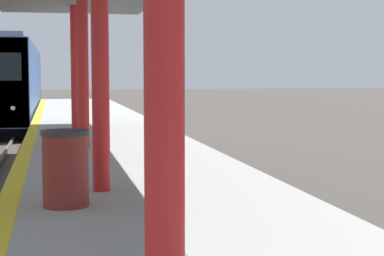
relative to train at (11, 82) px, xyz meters
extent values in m
cube|color=black|center=(0.00, 0.07, -1.89)|extent=(2.38, 20.86, 0.55)
cube|color=#33518C|center=(0.00, 0.07, 0.12)|extent=(2.80, 23.18, 3.46)
cube|color=slate|center=(0.00, 0.07, 1.97)|extent=(2.38, 22.02, 0.24)
sphere|color=white|center=(0.77, -11.50, -0.83)|extent=(0.18, 0.18, 0.18)
cylinder|color=red|center=(2.94, -32.51, 0.67)|extent=(0.25, 0.25, 3.78)
cylinder|color=red|center=(2.94, -27.06, 0.67)|extent=(0.25, 0.25, 3.78)
cylinder|color=red|center=(2.94, -21.62, 0.67)|extent=(0.25, 0.25, 3.78)
cylinder|color=red|center=(2.94, -16.17, 0.67)|extent=(0.25, 0.25, 3.78)
cylinder|color=maroon|center=(2.41, -28.07, -0.76)|extent=(0.59, 0.59, 0.93)
cylinder|color=#262626|center=(2.41, -28.07, -0.27)|extent=(0.62, 0.62, 0.06)
camera|label=1|loc=(2.27, -36.41, 0.50)|focal=60.00mm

